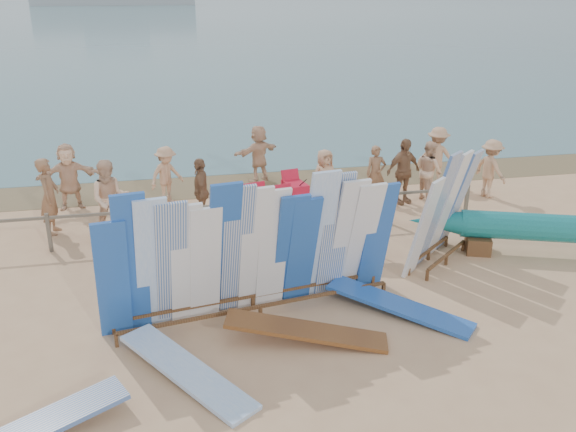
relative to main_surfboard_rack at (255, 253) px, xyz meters
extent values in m
plane|color=tan|center=(-0.04, 0.63, -1.19)|extent=(160.00, 160.00, 0.00)
cube|color=#46737E|center=(-0.04, 128.63, -1.19)|extent=(320.00, 240.00, 0.02)
cube|color=olive|center=(-0.04, 7.83, -1.19)|extent=(40.00, 2.60, 0.01)
cube|color=#675D4D|center=(-0.04, 3.63, -0.39)|extent=(12.00, 0.06, 0.06)
cube|color=#675D4D|center=(-4.04, 3.63, -0.74)|extent=(0.08, 0.08, 0.90)
cube|color=#675D4D|center=(-2.04, 3.63, -0.74)|extent=(0.08, 0.08, 0.90)
cube|color=#675D4D|center=(-0.04, 3.63, -0.74)|extent=(0.08, 0.08, 0.90)
cube|color=#675D4D|center=(1.96, 3.63, -0.74)|extent=(0.08, 0.08, 0.90)
cube|color=#675D4D|center=(3.96, 3.63, -0.74)|extent=(0.08, 0.08, 0.90)
cube|color=#675D4D|center=(5.96, 3.63, -0.74)|extent=(0.08, 0.08, 0.90)
cube|color=brown|center=(0.05, -0.21, -0.95)|extent=(4.93, 0.88, 0.06)
cube|color=brown|center=(-0.02, 0.21, -0.95)|extent=(4.93, 0.88, 0.06)
cube|color=blue|center=(-2.39, -0.40, -0.09)|extent=(0.61, 0.63, 2.21)
cube|color=blue|center=(-2.07, -0.35, 0.13)|extent=(0.63, 0.75, 2.64)
cube|color=#95BCEE|center=(-1.75, -0.29, 0.07)|extent=(0.64, 0.81, 2.53)
cube|color=silver|center=(-1.43, -0.24, 0.02)|extent=(0.64, 0.81, 2.42)
cube|color=white|center=(-1.19, -0.20, -0.02)|extent=(0.63, 0.71, 2.34)
cube|color=white|center=(-0.87, -0.15, -0.07)|extent=(0.62, 0.70, 2.25)
cube|color=blue|center=(-0.56, -0.09, 0.13)|extent=(0.66, 0.92, 2.65)
cube|color=silver|center=(-0.32, -0.05, 0.09)|extent=(0.65, 0.85, 2.57)
cube|color=white|center=(0.00, 0.00, 0.05)|extent=(0.63, 0.76, 2.49)
cube|color=white|center=(0.32, 0.05, 0.01)|extent=(0.62, 0.67, 2.40)
cube|color=blue|center=(0.64, 0.11, -0.06)|extent=(0.64, 0.79, 2.27)
cube|color=blue|center=(0.88, 0.15, -0.10)|extent=(0.63, 0.75, 2.18)
cube|color=#95BCEE|center=(1.20, 0.20, 0.12)|extent=(0.64, 0.78, 2.64)
cube|color=silver|center=(1.52, 0.25, 0.08)|extent=(0.62, 0.68, 2.56)
cube|color=white|center=(1.76, 0.30, 0.02)|extent=(0.65, 0.83, 2.42)
cube|color=white|center=(2.07, 0.35, -0.04)|extent=(0.65, 0.85, 2.31)
cube|color=blue|center=(2.39, 0.40, -0.07)|extent=(0.62, 0.67, 2.25)
cube|color=brown|center=(4.27, 1.17, -0.96)|extent=(1.43, 1.25, 0.06)
cube|color=brown|center=(4.00, 1.48, -0.96)|extent=(1.43, 1.25, 0.06)
cube|color=white|center=(3.48, 0.76, -0.13)|extent=(0.74, 0.75, 2.12)
cube|color=silver|center=(3.92, 1.14, 0.07)|extent=(0.84, 0.85, 2.53)
cube|color=white|center=(4.35, 1.51, 0.02)|extent=(0.85, 0.87, 2.43)
cube|color=silver|center=(4.79, 1.89, -0.03)|extent=(0.86, 0.88, 2.33)
cube|color=brown|center=(5.26, 1.67, -1.01)|extent=(0.70, 0.76, 0.37)
cylinder|color=teal|center=(6.99, 1.02, -0.54)|extent=(4.46, 2.17, 0.62)
cone|color=teal|center=(4.39, 1.99, -0.54)|extent=(1.36, 0.97, 0.57)
cube|color=brown|center=(2.57, 1.83, -0.47)|extent=(1.01, 0.81, 0.05)
cube|color=white|center=(2.57, 1.83, -0.21)|extent=(0.47, 0.13, 0.42)
cube|color=brown|center=(0.67, -1.12, -1.19)|extent=(2.73, 1.29, 0.43)
cube|color=blue|center=(2.52, -0.55, -1.19)|extent=(2.35, 2.25, 0.32)
cube|color=#95BCEE|center=(-1.34, -1.73, -1.19)|extent=(2.01, 2.53, 0.28)
cube|color=red|center=(0.77, 4.39, -0.84)|extent=(0.73, 0.69, 0.06)
cube|color=red|center=(0.70, 4.64, -0.53)|extent=(0.64, 0.33, 0.61)
cube|color=red|center=(1.41, 4.19, -0.85)|extent=(0.71, 0.67, 0.05)
cube|color=red|center=(1.34, 4.44, -0.55)|extent=(0.62, 0.32, 0.59)
cube|color=red|center=(1.79, 4.84, -0.62)|extent=(0.61, 0.85, 0.57)
cube|color=red|center=(1.73, 5.14, -0.26)|extent=(0.49, 0.26, 0.36)
imported|color=tan|center=(2.69, 5.27, -0.42)|extent=(0.83, 0.57, 1.56)
imported|color=beige|center=(-3.91, 6.51, -0.32)|extent=(1.68, 0.78, 1.75)
imported|color=#8C6042|center=(4.82, 5.08, -0.30)|extent=(1.13, 0.73, 1.79)
imported|color=beige|center=(-2.72, 4.23, -0.26)|extent=(0.93, 0.50, 1.86)
imported|color=beige|center=(1.34, 7.84, -0.34)|extent=(1.62, 1.24, 1.70)
imported|color=tan|center=(7.38, 5.07, -0.38)|extent=(0.70, 1.13, 1.63)
imported|color=#8C6042|center=(-4.13, 4.77, -0.27)|extent=(0.43, 0.71, 1.85)
imported|color=tan|center=(-1.40, 6.38, -0.41)|extent=(1.07, 0.92, 1.57)
imported|color=#8C6042|center=(-0.60, 4.68, -0.36)|extent=(0.47, 1.00, 1.67)
imported|color=tan|center=(6.40, 6.38, -0.32)|extent=(1.20, 1.00, 1.74)
imported|color=beige|center=(5.63, 5.23, -0.37)|extent=(0.52, 0.85, 1.64)
imported|color=#8C6042|center=(4.18, 5.45, -0.43)|extent=(0.58, 0.34, 1.53)
camera|label=1|loc=(-1.42, -9.61, 4.38)|focal=38.00mm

